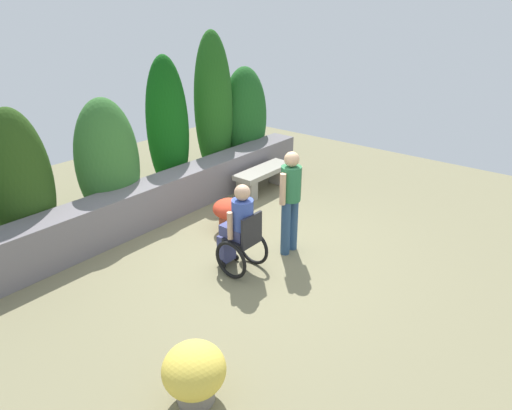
% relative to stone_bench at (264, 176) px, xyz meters
% --- Properties ---
extents(ground_plane, '(12.51, 12.51, 0.00)m').
position_rel_stone_bench_xyz_m(ground_plane, '(-2.05, -1.36, -0.31)').
color(ground_plane, '#7A7453').
extents(stone_retaining_wall, '(7.27, 0.55, 0.73)m').
position_rel_stone_bench_xyz_m(stone_retaining_wall, '(-2.05, 0.65, 0.05)').
color(stone_retaining_wall, slate).
rests_on(stone_retaining_wall, ground).
extents(hedge_backdrop, '(7.51, 0.94, 3.07)m').
position_rel_stone_bench_xyz_m(hedge_backdrop, '(-2.03, 1.26, 0.91)').
color(hedge_backdrop, '#1B4723').
rests_on(hedge_backdrop, ground).
extents(stone_bench, '(1.40, 0.46, 0.48)m').
position_rel_stone_bench_xyz_m(stone_bench, '(0.00, 0.00, 0.00)').
color(stone_bench, gray).
rests_on(stone_bench, ground).
extents(person_in_wheelchair, '(0.53, 0.66, 1.33)m').
position_rel_stone_bench_xyz_m(person_in_wheelchair, '(-2.54, -1.59, 0.31)').
color(person_in_wheelchair, black).
rests_on(person_in_wheelchair, ground).
extents(person_standing_companion, '(0.49, 0.30, 1.61)m').
position_rel_stone_bench_xyz_m(person_standing_companion, '(-1.67, -1.82, 0.61)').
color(person_standing_companion, navy).
rests_on(person_standing_companion, ground).
extents(flower_pot_purple_near, '(0.61, 0.61, 0.63)m').
position_rel_stone_bench_xyz_m(flower_pot_purple_near, '(-4.55, -2.77, 0.02)').
color(flower_pot_purple_near, gray).
rests_on(flower_pot_purple_near, ground).
extents(flower_pot_terracotta_by_wall, '(0.54, 0.54, 0.55)m').
position_rel_stone_bench_xyz_m(flower_pot_terracotta_by_wall, '(-1.73, -0.63, 0.02)').
color(flower_pot_terracotta_by_wall, '#97412F').
rests_on(flower_pot_terracotta_by_wall, ground).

